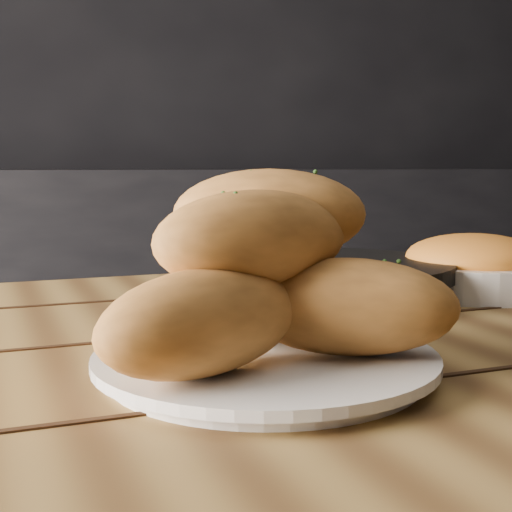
{
  "coord_description": "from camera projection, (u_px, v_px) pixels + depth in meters",
  "views": [
    {
      "loc": [
        -0.54,
        -0.66,
        0.91
      ],
      "look_at": [
        -0.34,
        -0.15,
        0.84
      ],
      "focal_mm": 50.0,
      "sensor_mm": 36.0,
      "label": 1
    }
  ],
  "objects": [
    {
      "name": "bowl",
      "position": [
        474.0,
        267.0,
        0.9
      ],
      "size": [
        0.2,
        0.2,
        0.08
      ],
      "color": "white",
      "rests_on": "table"
    },
    {
      "name": "counter",
      "position": [
        153.0,
        302.0,
        2.43
      ],
      "size": [
        2.8,
        0.6,
        0.9
      ],
      "primitive_type": "cube",
      "color": "black",
      "rests_on": "ground"
    },
    {
      "name": "bread_rolls",
      "position": [
        262.0,
        275.0,
        0.54
      ],
      "size": [
        0.3,
        0.26,
        0.14
      ],
      "color": "#C67F37",
      "rests_on": "plate"
    },
    {
      "name": "skillet",
      "position": [
        334.0,
        279.0,
        0.87
      ],
      "size": [
        0.41,
        0.29,
        0.05
      ],
      "color": "black",
      "rests_on": "table"
    },
    {
      "name": "back_wall",
      "position": [
        129.0,
        45.0,
        2.6
      ],
      "size": [
        4.0,
        0.04,
        2.7
      ],
      "primitive_type": "cube",
      "color": "black",
      "rests_on": "ground"
    },
    {
      "name": "plate",
      "position": [
        265.0,
        363.0,
        0.55
      ],
      "size": [
        0.26,
        0.26,
        0.02
      ],
      "color": "white",
      "rests_on": "table"
    },
    {
      "name": "table",
      "position": [
        277.0,
        465.0,
        0.61
      ],
      "size": [
        1.39,
        0.98,
        0.75
      ],
      "color": "olive",
      "rests_on": "ground"
    }
  ]
}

